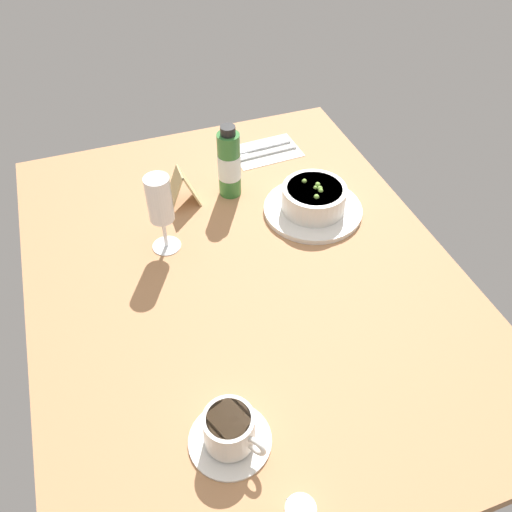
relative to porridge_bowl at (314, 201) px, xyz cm
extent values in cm
cube|color=#A8754C|center=(-12.61, 20.81, -4.69)|extent=(110.00, 84.00, 3.00)
cylinder|color=silver|center=(0.00, 0.00, -2.59)|extent=(22.11, 22.11, 1.20)
cylinder|color=silver|center=(0.00, 0.00, 0.76)|extent=(14.18, 14.18, 5.51)
cylinder|color=beige|center=(0.00, 0.00, 2.72)|extent=(12.19, 12.19, 1.60)
sphere|color=#7FAE47|center=(-3.09, 1.00, 3.62)|extent=(1.17, 1.17, 1.17)
sphere|color=#7FAE47|center=(2.90, 1.25, 3.62)|extent=(1.08, 1.08, 1.08)
sphere|color=#7FAE47|center=(-0.05, -0.10, 3.62)|extent=(0.86, 0.86, 0.86)
sphere|color=#7FAE47|center=(0.78, -1.04, 3.62)|extent=(1.11, 1.11, 1.11)
sphere|color=#7FAE47|center=(-1.46, -0.74, 3.62)|extent=(1.05, 1.05, 1.05)
sphere|color=#7FAE47|center=(-0.69, -0.91, 3.62)|extent=(1.17, 1.17, 1.17)
cube|color=silver|center=(26.15, 1.55, -3.04)|extent=(12.31, 17.66, 0.30)
cube|color=silver|center=(24.95, 0.55, -2.64)|extent=(1.98, 14.05, 0.50)
cube|color=silver|center=(24.95, 8.35, -2.64)|extent=(2.40, 3.72, 0.40)
cube|color=silver|center=(27.75, 0.55, -2.64)|extent=(1.73, 13.04, 0.50)
ellipsoid|color=silver|center=(27.75, 7.55, -2.59)|extent=(2.40, 4.00, 0.60)
cylinder|color=silver|center=(-45.93, 34.18, -2.74)|extent=(12.85, 12.85, 0.90)
cylinder|color=silver|center=(-45.93, 34.18, 0.78)|extent=(7.77, 7.77, 6.15)
cylinder|color=#332313|center=(-45.93, 34.18, 3.35)|extent=(6.60, 6.60, 1.00)
torus|color=silver|center=(-49.99, 31.45, 1.09)|extent=(3.43, 2.67, 3.60)
cone|color=silver|center=(-58.86, 29.98, 1.32)|extent=(2.56, 2.44, 2.25)
cylinder|color=white|center=(-0.03, 33.63, -2.99)|extent=(6.02, 6.02, 0.40)
cylinder|color=white|center=(-0.03, 33.63, 0.85)|extent=(0.80, 0.80, 7.28)
cylinder|color=white|center=(-0.03, 33.63, 9.46)|extent=(5.05, 5.05, 9.95)
cylinder|color=#EDE9C6|center=(-0.03, 33.63, 7.97)|extent=(4.14, 4.14, 5.97)
cylinder|color=#337233|center=(12.95, 15.39, 4.66)|extent=(5.14, 5.14, 15.70)
cylinder|color=silver|center=(12.95, 15.39, 4.35)|extent=(5.24, 5.24, 5.97)
cylinder|color=black|center=(12.95, 15.39, 13.48)|extent=(3.34, 3.34, 1.93)
cube|color=tan|center=(13.08, 28.46, 1.17)|extent=(5.54, 3.86, 8.87)
cube|color=tan|center=(13.08, 24.97, 1.17)|extent=(5.54, 3.86, 8.87)
camera|label=1|loc=(-83.29, 43.25, 74.61)|focal=37.46mm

